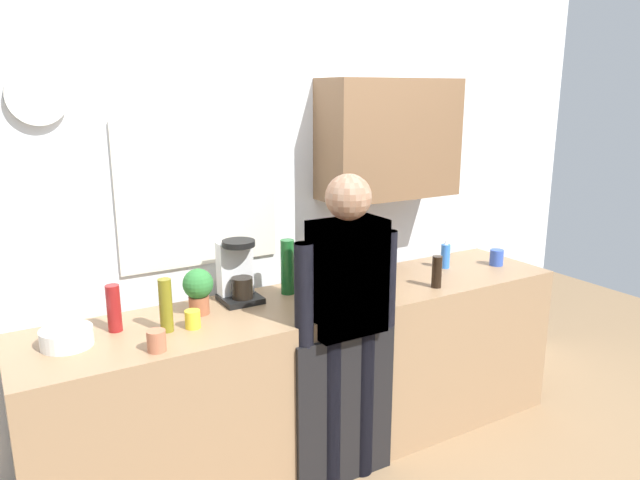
{
  "coord_description": "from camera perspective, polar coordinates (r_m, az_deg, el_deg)",
  "views": [
    {
      "loc": [
        -1.51,
        -2.28,
        1.97
      ],
      "look_at": [
        -0.01,
        0.25,
        1.23
      ],
      "focal_mm": 33.43,
      "sensor_mm": 36.0,
      "label": 1
    }
  ],
  "objects": [
    {
      "name": "ground_plane",
      "position": [
        3.37,
        2.41,
        -21.69
      ],
      "size": [
        8.0,
        8.0,
        0.0
      ],
      "primitive_type": "plane",
      "color": "#8C6D4C"
    },
    {
      "name": "kitchen_counter",
      "position": [
        3.35,
        -0.37,
        -12.86
      ],
      "size": [
        2.99,
        0.64,
        0.9
      ],
      "primitive_type": "cube",
      "color": "#937251",
      "rests_on": "ground_plane"
    },
    {
      "name": "dishwasher_panel",
      "position": [
        3.12,
        2.54,
        -16.04
      ],
      "size": [
        0.56,
        0.02,
        0.81
      ],
      "primitive_type": "cube",
      "color": "black",
      "rests_on": "ground_plane"
    },
    {
      "name": "back_wall_assembly",
      "position": [
        3.43,
        -2.78,
        3.77
      ],
      "size": [
        4.59,
        0.42,
        2.6
      ],
      "color": "silver",
      "rests_on": "ground_plane"
    },
    {
      "name": "coffee_maker",
      "position": [
        3.13,
        -7.91,
        -3.19
      ],
      "size": [
        0.2,
        0.2,
        0.33
      ],
      "color": "black",
      "rests_on": "kitchen_counter"
    },
    {
      "name": "bottle_red_vinegar",
      "position": [
        2.88,
        -19.13,
        -6.19
      ],
      "size": [
        0.06,
        0.06,
        0.22
      ],
      "primitive_type": "cylinder",
      "color": "maroon",
      "rests_on": "kitchen_counter"
    },
    {
      "name": "bottle_dark_sauce",
      "position": [
        3.39,
        11.12,
        -3.01
      ],
      "size": [
        0.06,
        0.06,
        0.18
      ],
      "primitive_type": "cylinder",
      "color": "black",
      "rests_on": "kitchen_counter"
    },
    {
      "name": "bottle_amber_beer",
      "position": [
        3.16,
        2.21,
        -3.5
      ],
      "size": [
        0.06,
        0.06,
        0.23
      ],
      "primitive_type": "cylinder",
      "color": "brown",
      "rests_on": "kitchen_counter"
    },
    {
      "name": "bottle_green_wine",
      "position": [
        3.21,
        -3.12,
        -2.59
      ],
      "size": [
        0.07,
        0.07,
        0.3
      ],
      "primitive_type": "cylinder",
      "color": "#195923",
      "rests_on": "kitchen_counter"
    },
    {
      "name": "bottle_olive_oil",
      "position": [
        2.81,
        -14.55,
        -6.08
      ],
      "size": [
        0.06,
        0.06,
        0.25
      ],
      "primitive_type": "cylinder",
      "color": "olive",
      "rests_on": "kitchen_counter"
    },
    {
      "name": "cup_terracotta_mug",
      "position": [
        2.64,
        -15.38,
        -9.29
      ],
      "size": [
        0.08,
        0.08,
        0.09
      ],
      "primitive_type": "cylinder",
      "color": "#B26647",
      "rests_on": "kitchen_counter"
    },
    {
      "name": "cup_blue_mug",
      "position": [
        3.91,
        16.54,
        -1.62
      ],
      "size": [
        0.08,
        0.08,
        0.1
      ],
      "primitive_type": "cylinder",
      "color": "#3351B2",
      "rests_on": "kitchen_counter"
    },
    {
      "name": "cup_yellow_cup",
      "position": [
        2.84,
        -12.09,
        -7.43
      ],
      "size": [
        0.07,
        0.07,
        0.08
      ],
      "primitive_type": "cylinder",
      "color": "yellow",
      "rests_on": "kitchen_counter"
    },
    {
      "name": "mixing_bowl",
      "position": [
        2.82,
        -23.09,
        -8.56
      ],
      "size": [
        0.22,
        0.22,
        0.08
      ],
      "primitive_type": "cylinder",
      "color": "white",
      "rests_on": "kitchen_counter"
    },
    {
      "name": "potted_plant",
      "position": [
        2.98,
        -11.58,
        -4.54
      ],
      "size": [
        0.15,
        0.15,
        0.23
      ],
      "color": "#9E5638",
      "rests_on": "kitchen_counter"
    },
    {
      "name": "dish_soap",
      "position": [
        3.77,
        11.91,
        -1.48
      ],
      "size": [
        0.06,
        0.06,
        0.18
      ],
      "color": "blue",
      "rests_on": "kitchen_counter"
    },
    {
      "name": "storage_canister",
      "position": [
        3.32,
        4.38,
        -3.23
      ],
      "size": [
        0.14,
        0.14,
        0.17
      ],
      "primitive_type": "cylinder",
      "color": "silver",
      "rests_on": "kitchen_counter"
    },
    {
      "name": "person_at_sink",
      "position": [
        2.92,
        2.61,
        -6.41
      ],
      "size": [
        0.57,
        0.22,
        1.6
      ],
      "rotation": [
        0.0,
        0.0,
        -0.1
      ],
      "color": "brown",
      "rests_on": "ground_plane"
    },
    {
      "name": "person_guest",
      "position": [
        2.92,
        2.61,
        -6.41
      ],
      "size": [
        0.57,
        0.22,
        1.6
      ],
      "rotation": [
        0.0,
        0.0,
        2.98
      ],
      "color": "black",
      "rests_on": "ground_plane"
    }
  ]
}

